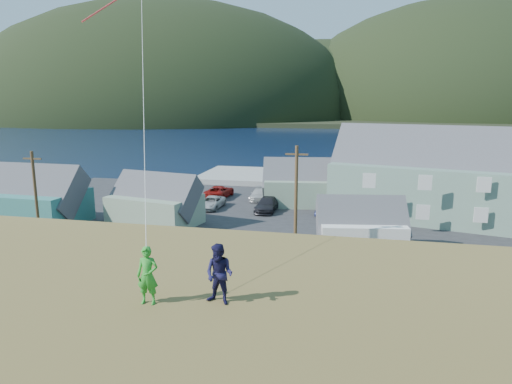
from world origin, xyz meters
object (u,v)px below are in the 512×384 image
lodge (504,181)px  kite_flyer_navy (219,274)px  wharf (285,177)px  shed_palegreen_near (155,202)px  shed_palegreen_far (306,183)px  kite_flyer_green (148,275)px  shed_white (361,227)px  shed_teal (35,198)px

lodge → kite_flyer_navy: lodge is taller
lodge → wharf: bearing=153.3°
wharf → shed_palegreen_near: 30.05m
shed_palegreen_near → kite_flyer_navy: size_ratio=6.08×
shed_palegreen_far → lodge: bearing=-22.0°
wharf → shed_palegreen_far: (5.04, -16.46, 2.16)m
shed_palegreen_far → kite_flyer_green: (0.40, -43.10, 5.36)m
shed_white → kite_flyer_navy: kite_flyer_navy is taller
wharf → kite_flyer_green: kite_flyer_green is taller
shed_teal → kite_flyer_navy: (27.62, -28.09, 5.25)m
lodge → shed_teal: 46.39m
wharf → shed_palegreen_near: shed_palegreen_near is taller
wharf → kite_flyer_green: size_ratio=16.94×
lodge → shed_palegreen_far: bearing=179.9°
shed_palegreen_far → kite_flyer_navy: 43.10m
lodge → shed_teal: bearing=-154.0°
shed_white → kite_flyer_green: kite_flyer_green is taller
shed_teal → shed_palegreen_near: bearing=13.5°
shed_palegreen_near → kite_flyer_navy: bearing=-50.7°
wharf → shed_palegreen_far: size_ratio=2.40×
lodge → shed_white: (-13.69, -11.53, -2.33)m
lodge → kite_flyer_navy: (-17.74, -37.66, 3.46)m
lodge → shed_palegreen_far: 20.66m
shed_teal → kite_flyer_navy: kite_flyer_navy is taller
shed_palegreen_far → shed_palegreen_near: bearing=-146.1°
shed_palegreen_far → kite_flyer_navy: bearing=-94.9°
shed_teal → shed_white: bearing=-1.5°
shed_teal → shed_palegreen_near: size_ratio=0.99×
shed_teal → shed_white: shed_teal is taller
wharf → lodge: (24.98, -21.50, 4.09)m
shed_teal → shed_white: 31.73m
lodge → shed_white: size_ratio=4.46×
shed_teal → kite_flyer_green: kite_flyer_green is taller
wharf → shed_palegreen_far: bearing=-73.0°
shed_palegreen_near → shed_white: 20.43m
wharf → shed_palegreen_far: 17.35m
kite_flyer_green → wharf: bearing=90.3°
shed_palegreen_near → shed_white: shed_palegreen_near is taller
kite_flyer_green → shed_palegreen_far: bearing=85.6°
lodge → shed_teal: size_ratio=3.63×
lodge → kite_flyer_navy: 41.77m
shed_teal → lodge: bearing=14.0°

